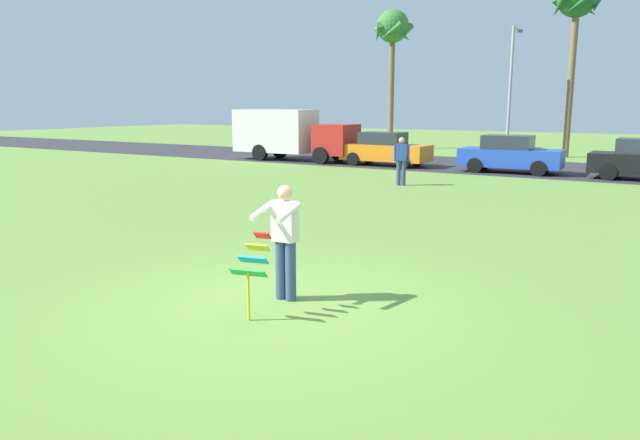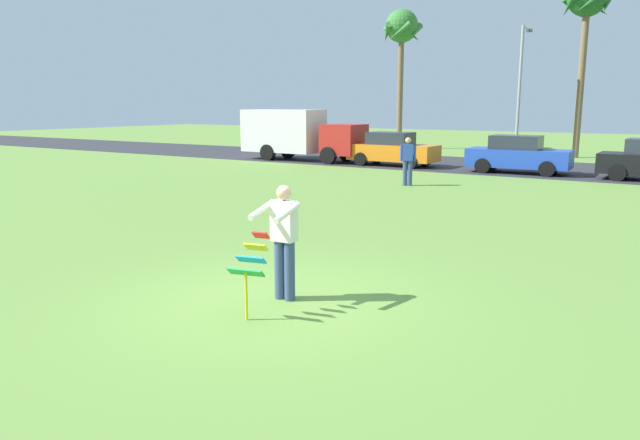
# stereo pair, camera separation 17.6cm
# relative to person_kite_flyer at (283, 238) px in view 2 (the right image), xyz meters

# --- Properties ---
(ground_plane) EXTENTS (120.00, 120.00, 0.00)m
(ground_plane) POSITION_rel_person_kite_flyer_xyz_m (-0.09, -0.16, -0.95)
(ground_plane) COLOR olive
(road_strip) EXTENTS (120.00, 8.00, 0.01)m
(road_strip) POSITION_rel_person_kite_flyer_xyz_m (-0.09, 21.48, -0.95)
(road_strip) COLOR #2D2D33
(road_strip) RESTS_ON ground
(person_kite_flyer) EXTENTS (0.55, 0.66, 1.73)m
(person_kite_flyer) POSITION_rel_person_kite_flyer_xyz_m (0.00, 0.00, 0.00)
(person_kite_flyer) COLOR #384772
(person_kite_flyer) RESTS_ON ground
(kite_held) EXTENTS (0.53, 0.69, 1.14)m
(kite_held) POSITION_rel_person_kite_flyer_xyz_m (0.04, -0.82, -0.18)
(kite_held) COLOR red
(kite_held) RESTS_ON ground
(parked_truck_red_cab) EXTENTS (6.70, 2.12, 2.62)m
(parked_truck_red_cab) POSITION_rel_person_kite_flyer_xyz_m (-12.74, 19.08, 0.46)
(parked_truck_red_cab) COLOR #B2231E
(parked_truck_red_cab) RESTS_ON ground
(parked_car_orange) EXTENTS (4.23, 1.90, 1.60)m
(parked_car_orange) POSITION_rel_person_kite_flyer_xyz_m (-7.20, 19.08, -0.18)
(parked_car_orange) COLOR orange
(parked_car_orange) RESTS_ON ground
(parked_car_blue) EXTENTS (4.25, 1.93, 1.60)m
(parked_car_blue) POSITION_rel_person_kite_flyer_xyz_m (-1.34, 19.07, -0.18)
(parked_car_blue) COLOR #2347B7
(parked_car_blue) RESTS_ON ground
(palm_tree_left_near) EXTENTS (2.58, 2.71, 8.89)m
(palm_tree_left_near) POSITION_rel_person_kite_flyer_xyz_m (-11.75, 29.74, 6.50)
(palm_tree_left_near) COLOR brown
(palm_tree_left_near) RESTS_ON ground
(palm_tree_right_near) EXTENTS (2.58, 2.71, 9.53)m
(palm_tree_right_near) POSITION_rel_person_kite_flyer_xyz_m (-0.57, 28.55, 7.08)
(palm_tree_right_near) COLOR brown
(palm_tree_right_near) RESTS_ON ground
(streetlight_pole) EXTENTS (0.24, 1.65, 7.00)m
(streetlight_pole) POSITION_rel_person_kite_flyer_xyz_m (-3.30, 26.69, 3.05)
(streetlight_pole) COLOR #9E9EA3
(streetlight_pole) RESTS_ON ground
(person_walker_near) EXTENTS (0.54, 0.33, 1.73)m
(person_walker_near) POSITION_rel_person_kite_flyer_xyz_m (-3.70, 12.90, -0.02)
(person_walker_near) COLOR #384772
(person_walker_near) RESTS_ON ground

